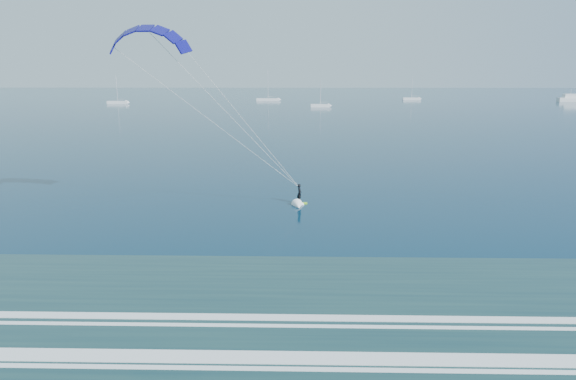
% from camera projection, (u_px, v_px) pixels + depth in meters
% --- Properties ---
extents(kitesurfer_rig, '(18.45, 8.49, 17.97)m').
position_uv_depth(kitesurfer_rig, '(228.00, 114.00, 46.84)').
color(kitesurfer_rig, '#96EF1C').
rests_on(kitesurfer_rig, ground).
extents(motor_yacht, '(12.81, 3.42, 5.59)m').
position_uv_depth(motor_yacht, '(572.00, 99.00, 235.06)').
color(motor_yacht, white).
rests_on(motor_yacht, ground).
extents(sailboat_0, '(8.76, 2.40, 12.02)m').
position_uv_depth(sailboat_0, '(118.00, 102.00, 219.29)').
color(sailboat_0, white).
rests_on(sailboat_0, ground).
extents(sailboat_1, '(10.87, 2.40, 14.36)m').
position_uv_depth(sailboat_1, '(268.00, 99.00, 242.35)').
color(sailboat_1, white).
rests_on(sailboat_1, ground).
extents(sailboat_2, '(7.43, 2.40, 10.49)m').
position_uv_depth(sailboat_2, '(320.00, 106.00, 197.33)').
color(sailboat_2, white).
rests_on(sailboat_2, ground).
extents(sailboat_3, '(8.44, 2.40, 11.52)m').
position_uv_depth(sailboat_3, '(411.00, 99.00, 249.88)').
color(sailboat_3, white).
rests_on(sailboat_3, ground).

